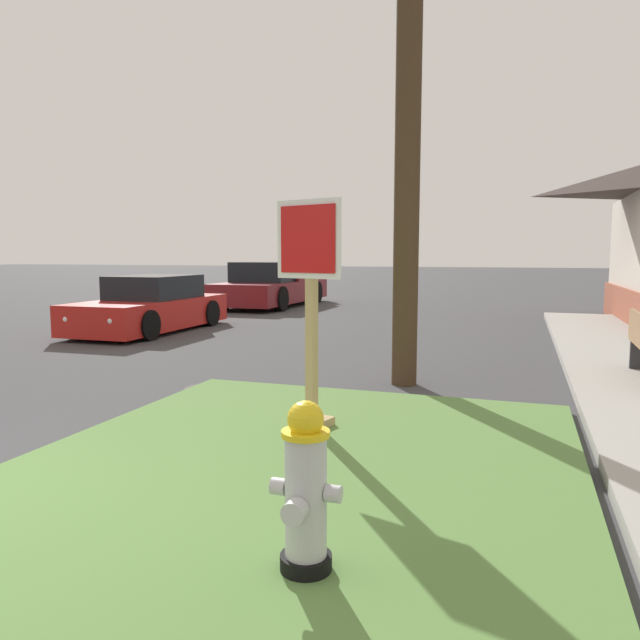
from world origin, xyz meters
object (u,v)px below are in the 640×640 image
at_px(stop_sign, 311,318).
at_px(manhole_cover, 211,389).
at_px(fire_hydrant, 306,491).
at_px(pickup_truck_maroon, 272,288).
at_px(parked_sedan_red, 151,307).
at_px(utility_pole, 410,0).

xyz_separation_m(stop_sign, manhole_cover, (-1.84, 1.35, -1.12)).
relative_size(fire_hydrant, pickup_truck_maroon, 0.16).
bearing_deg(fire_hydrant, parked_sedan_red, 128.53).
bearing_deg(pickup_truck_maroon, fire_hydrant, -66.05).
bearing_deg(pickup_truck_maroon, parked_sedan_red, -90.08).
height_order(fire_hydrant, parked_sedan_red, parked_sedan_red).
xyz_separation_m(stop_sign, parked_sedan_red, (-6.02, 6.15, -0.59)).
xyz_separation_m(parked_sedan_red, pickup_truck_maroon, (0.01, 6.83, 0.08)).
bearing_deg(manhole_cover, stop_sign, -36.32).
relative_size(fire_hydrant, manhole_cover, 1.29).
height_order(stop_sign, parked_sedan_red, stop_sign).
xyz_separation_m(manhole_cover, utility_pole, (2.29, 1.11, 4.87)).
xyz_separation_m(stop_sign, pickup_truck_maroon, (-6.01, 12.98, -0.51)).
xyz_separation_m(manhole_cover, pickup_truck_maroon, (-4.17, 11.63, 0.61)).
relative_size(manhole_cover, parked_sedan_red, 0.16).
distance_m(fire_hydrant, pickup_truck_maroon, 16.93).
relative_size(manhole_cover, pickup_truck_maroon, 0.13).
bearing_deg(manhole_cover, utility_pole, 25.83).
height_order(fire_hydrant, stop_sign, stop_sign).
bearing_deg(manhole_cover, fire_hydrant, -54.93).
xyz_separation_m(parked_sedan_red, utility_pole, (6.47, -3.69, 4.34)).
bearing_deg(parked_sedan_red, utility_pole, -29.71).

